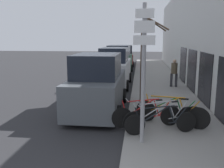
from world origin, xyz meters
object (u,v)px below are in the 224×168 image
object	(u,v)px
bicycle_0	(161,122)
parked_car_1	(115,69)
parked_car_2	(119,61)
bicycle_2	(147,115)
street_tree	(144,59)
parked_car_0	(98,86)
pedestrian_near	(174,71)
parked_car_3	(124,57)
bicycle_4	(169,111)
bicycle_1	(161,118)
bicycle_3	(171,113)
signpost	(143,70)

from	to	relation	value
bicycle_0	parked_car_1	bearing A→B (deg)	0.00
bicycle_0	parked_car_2	world-z (taller)	parked_car_2
bicycle_2	street_tree	xyz separation A→B (m)	(-0.08, 2.78, 1.56)
bicycle_2	parked_car_0	bearing A→B (deg)	28.50
pedestrian_near	parked_car_3	bearing A→B (deg)	-67.91
pedestrian_near	parked_car_2	bearing A→B (deg)	-53.08
bicycle_4	parked_car_2	size ratio (longest dim) A/B	0.47
bicycle_4	parked_car_0	distance (m)	3.13
bicycle_1	parked_car_3	xyz separation A→B (m)	(-2.36, 18.93, 0.44)
parked_car_2	bicycle_3	bearing A→B (deg)	-75.52
parked_car_0	parked_car_2	distance (m)	10.77
parked_car_2	street_tree	size ratio (longest dim) A/B	1.08
bicycle_1	pedestrian_near	size ratio (longest dim) A/B	1.44
signpost	parked_car_2	world-z (taller)	signpost
bicycle_1	bicycle_2	distance (m)	0.50
signpost	bicycle_4	bearing A→B (deg)	62.62
street_tree	bicycle_0	bearing A→B (deg)	-81.49
bicycle_1	parked_car_3	bearing A→B (deg)	-15.22
signpost	parked_car_3	world-z (taller)	signpost
bicycle_1	parked_car_3	size ratio (longest dim) A/B	0.49
parked_car_0	street_tree	bearing A→B (deg)	22.19
signpost	parked_car_3	size ratio (longest dim) A/B	0.79
bicycle_1	street_tree	xyz separation A→B (m)	(-0.52, 3.02, 1.55)
bicycle_1	bicycle_2	world-z (taller)	bicycle_1
signpost	pedestrian_near	xyz separation A→B (m)	(1.89, 8.15, -1.09)
bicycle_3	parked_car_2	world-z (taller)	parked_car_2
signpost	bicycle_4	distance (m)	2.59
bicycle_1	pedestrian_near	bearing A→B (deg)	-32.68
street_tree	pedestrian_near	bearing A→B (deg)	66.18
bicycle_0	bicycle_3	xyz separation A→B (m)	(0.39, 0.81, 0.04)
bicycle_2	street_tree	world-z (taller)	street_tree
signpost	parked_car_2	size ratio (longest dim) A/B	0.81
parked_car_3	bicycle_3	bearing A→B (deg)	-85.22
bicycle_4	parked_car_1	world-z (taller)	parked_car_1
signpost	bicycle_1	xyz separation A→B (m)	(0.59, 1.00, -1.62)
bicycle_0	bicycle_1	bearing A→B (deg)	-19.48
parked_car_3	pedestrian_near	distance (m)	12.33
bicycle_0	parked_car_2	bearing A→B (deg)	-5.37
bicycle_0	bicycle_2	world-z (taller)	bicycle_2
bicycle_2	pedestrian_near	bearing A→B (deg)	-28.90
parked_car_0	parked_car_1	world-z (taller)	parked_car_1
pedestrian_near	signpost	bearing A→B (deg)	81.71
bicycle_2	parked_car_3	size ratio (longest dim) A/B	0.47
bicycle_0	bicycle_2	size ratio (longest dim) A/B	0.98
bicycle_4	parked_car_0	bearing A→B (deg)	81.53
bicycle_2	bicycle_3	bearing A→B (deg)	-86.66
bicycle_0	parked_car_1	distance (m)	8.29
parked_car_3	pedestrian_near	bearing A→B (deg)	-76.34
bicycle_3	bicycle_1	bearing A→B (deg)	164.52
bicycle_4	parked_car_3	world-z (taller)	parked_car_3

